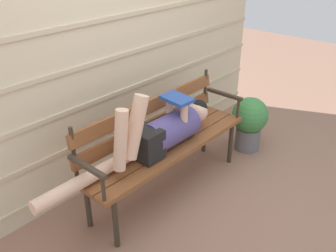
# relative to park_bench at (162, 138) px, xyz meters

# --- Properties ---
(ground_plane) EXTENTS (12.00, 12.00, 0.00)m
(ground_plane) POSITION_rel_park_bench_xyz_m (0.00, -0.17, -0.52)
(ground_plane) COLOR #936B56
(house_siding) EXTENTS (4.10, 0.08, 2.29)m
(house_siding) POSITION_rel_park_bench_xyz_m (0.00, 0.53, 0.62)
(house_siding) COLOR beige
(house_siding) RESTS_ON ground
(park_bench) EXTENTS (1.72, 0.43, 0.90)m
(park_bench) POSITION_rel_park_bench_xyz_m (0.00, 0.00, 0.00)
(park_bench) COLOR brown
(park_bench) RESTS_ON ground
(reclining_person) EXTENTS (1.74, 0.27, 0.60)m
(reclining_person) POSITION_rel_park_bench_xyz_m (-0.11, -0.07, 0.12)
(reclining_person) COLOR #514784
(potted_plant) EXTENTS (0.38, 0.38, 0.58)m
(potted_plant) POSITION_rel_park_bench_xyz_m (1.12, -0.22, -0.19)
(potted_plant) COLOR slate
(potted_plant) RESTS_ON ground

